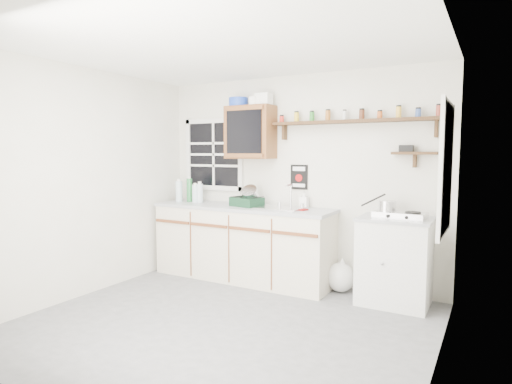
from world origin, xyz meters
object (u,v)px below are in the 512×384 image
(main_cabinet, at_px, (242,242))
(dish_rack, at_px, (248,199))
(spice_shelf, at_px, (353,121))
(hotplate, at_px, (400,215))
(upper_cabinet, at_px, (250,132))
(right_cabinet, at_px, (394,261))

(main_cabinet, height_order, dish_rack, dish_rack)
(spice_shelf, height_order, hotplate, spice_shelf)
(main_cabinet, xyz_separation_m, upper_cabinet, (0.03, 0.14, 1.36))
(main_cabinet, xyz_separation_m, right_cabinet, (1.83, 0.03, -0.01))
(spice_shelf, bearing_deg, main_cabinet, -170.76)
(main_cabinet, distance_m, right_cabinet, 1.84)
(spice_shelf, bearing_deg, right_cabinet, -19.67)
(dish_rack, bearing_deg, upper_cabinet, 121.12)
(upper_cabinet, relative_size, spice_shelf, 0.34)
(spice_shelf, xyz_separation_m, dish_rack, (-1.23, -0.21, -0.92))
(right_cabinet, relative_size, dish_rack, 2.22)
(upper_cabinet, xyz_separation_m, spice_shelf, (1.28, 0.07, 0.10))
(upper_cabinet, xyz_separation_m, dish_rack, (0.04, -0.14, -0.82))
(main_cabinet, bearing_deg, upper_cabinet, 76.32)
(right_cabinet, relative_size, upper_cabinet, 1.40)
(dish_rack, bearing_deg, main_cabinet, -163.14)
(main_cabinet, distance_m, spice_shelf, 1.98)
(upper_cabinet, bearing_deg, right_cabinet, -3.76)
(main_cabinet, bearing_deg, spice_shelf, 9.24)
(spice_shelf, relative_size, hotplate, 3.65)
(dish_rack, bearing_deg, spice_shelf, 22.79)
(dish_rack, distance_m, hotplate, 1.80)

